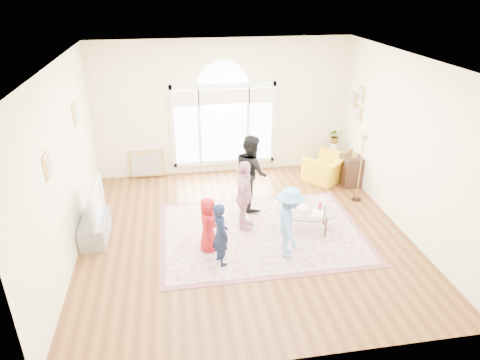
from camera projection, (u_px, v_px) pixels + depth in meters
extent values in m
plane|color=#582F17|center=(245.00, 234.00, 8.09)|extent=(6.00, 6.00, 0.00)
plane|color=#F5EAC1|center=(223.00, 108.00, 10.08)|extent=(6.00, 0.00, 6.00)
plane|color=#F5EAC1|center=(292.00, 256.00, 4.73)|extent=(6.00, 0.00, 6.00)
plane|color=#F5EAC1|center=(64.00, 167.00, 6.97)|extent=(0.00, 6.00, 6.00)
plane|color=#F5EAC1|center=(406.00, 146.00, 7.84)|extent=(0.00, 6.00, 6.00)
plane|color=white|center=(246.00, 61.00, 6.72)|extent=(6.00, 6.00, 0.00)
cube|color=white|center=(224.00, 162.00, 10.62)|extent=(2.50, 0.08, 0.10)
cube|color=white|center=(223.00, 85.00, 9.81)|extent=(2.50, 0.08, 0.10)
cube|color=white|center=(172.00, 128.00, 10.04)|extent=(0.10, 0.08, 2.00)
cube|color=white|center=(274.00, 123.00, 10.39)|extent=(0.10, 0.08, 2.00)
cube|color=#C6E2FF|center=(186.00, 127.00, 10.09)|extent=(0.55, 0.02, 1.80)
cube|color=#C6E2FF|center=(260.00, 123.00, 10.35)|extent=(0.55, 0.02, 1.80)
cube|color=#C6E2FF|center=(224.00, 125.00, 10.22)|extent=(1.10, 0.02, 1.80)
cylinder|color=#C6E2FF|center=(223.00, 88.00, 9.83)|extent=(1.20, 0.02, 1.20)
cube|color=white|center=(199.00, 126.00, 10.12)|extent=(0.07, 0.04, 1.80)
cube|color=white|center=(248.00, 124.00, 10.29)|extent=(0.07, 0.04, 1.80)
cube|color=white|center=(185.00, 98.00, 9.71)|extent=(0.65, 0.12, 0.35)
cube|color=white|center=(224.00, 96.00, 9.84)|extent=(1.20, 0.12, 0.35)
cube|color=white|center=(262.00, 95.00, 9.97)|extent=(0.65, 0.12, 0.35)
cube|color=tan|center=(75.00, 114.00, 7.92)|extent=(0.03, 0.34, 0.40)
cube|color=#ADA38E|center=(76.00, 114.00, 7.92)|extent=(0.01, 0.28, 0.34)
cube|color=tan|center=(48.00, 166.00, 6.00)|extent=(0.03, 0.30, 0.36)
cube|color=#ADA38E|center=(49.00, 166.00, 6.00)|extent=(0.01, 0.24, 0.30)
cube|color=tan|center=(362.00, 94.00, 9.48)|extent=(0.03, 0.28, 0.34)
cube|color=#ADA38E|center=(361.00, 94.00, 9.47)|extent=(0.01, 0.22, 0.28)
cube|color=tan|center=(359.00, 113.00, 9.66)|extent=(0.03, 0.28, 0.34)
cube|color=#ADA38E|center=(359.00, 113.00, 9.66)|extent=(0.01, 0.22, 0.28)
cube|color=tan|center=(354.00, 100.00, 9.88)|extent=(0.03, 0.26, 0.32)
cube|color=#ADA38E|center=(353.00, 100.00, 9.88)|extent=(0.01, 0.20, 0.26)
cube|color=beige|center=(261.00, 233.00, 8.11)|extent=(3.60, 2.60, 0.02)
cube|color=#864D54|center=(261.00, 233.00, 8.11)|extent=(3.80, 2.80, 0.01)
cube|color=gray|center=(95.00, 228.00, 7.87)|extent=(0.45, 1.00, 0.42)
imported|color=black|center=(91.00, 203.00, 7.64)|extent=(0.15, 1.12, 0.64)
cube|color=#65B2DE|center=(96.00, 203.00, 7.65)|extent=(0.02, 0.91, 0.52)
ellipsoid|color=silver|center=(306.00, 211.00, 8.05)|extent=(1.33, 1.04, 0.02)
cylinder|color=black|center=(324.00, 216.00, 8.29)|extent=(0.03, 0.03, 0.40)
cylinder|color=black|center=(286.00, 214.00, 8.37)|extent=(0.03, 0.03, 0.40)
cylinder|color=black|center=(326.00, 228.00, 7.91)|extent=(0.03, 0.03, 0.40)
cylinder|color=black|center=(285.00, 225.00, 7.98)|extent=(0.03, 0.03, 0.40)
imported|color=#B2A58C|center=(297.00, 208.00, 8.10)|extent=(0.24, 0.30, 0.03)
imported|color=#B2A58C|center=(312.00, 213.00, 7.95)|extent=(0.32, 0.36, 0.02)
cylinder|color=red|center=(320.00, 206.00, 8.09)|extent=(0.07, 0.07, 0.12)
imported|color=yellow|center=(326.00, 168.00, 10.10)|extent=(1.28, 1.27, 0.63)
cube|color=black|center=(350.00, 171.00, 9.89)|extent=(0.40, 0.50, 0.70)
cylinder|color=black|center=(356.00, 199.00, 9.33)|extent=(0.20, 0.20, 0.02)
cylinder|color=#A57F3F|center=(360.00, 172.00, 9.04)|extent=(0.02, 0.02, 1.35)
cone|color=#CCB284|center=(364.00, 139.00, 8.73)|extent=(0.31, 0.31, 0.22)
cylinder|color=white|center=(333.00, 156.00, 10.67)|extent=(0.20, 0.20, 0.70)
imported|color=#33722D|center=(335.00, 136.00, 10.44)|extent=(0.41, 0.38, 0.38)
cube|color=tan|center=(148.00, 177.00, 10.40)|extent=(0.80, 0.14, 0.62)
imported|color=#A5161D|center=(208.00, 224.00, 7.41)|extent=(0.49, 0.58, 1.00)
imported|color=#121D3C|center=(221.00, 234.00, 7.01)|extent=(0.38, 0.47, 1.12)
imported|color=black|center=(251.00, 172.00, 8.70)|extent=(0.71, 0.85, 1.57)
imported|color=pink|center=(244.00, 196.00, 7.96)|extent=(0.60, 0.87, 1.38)
imported|color=#6A9FE2|center=(289.00, 223.00, 7.18)|extent=(0.58, 0.89, 1.29)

